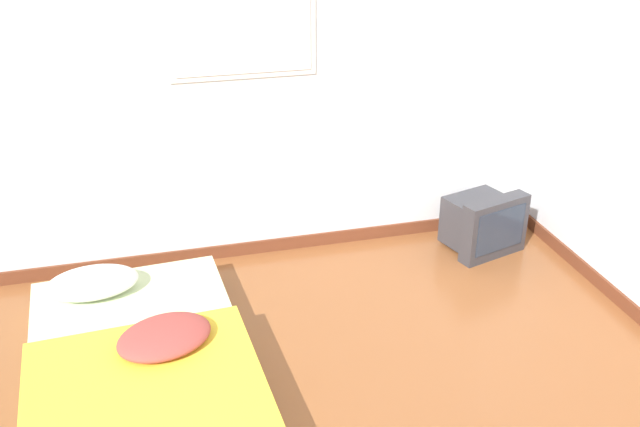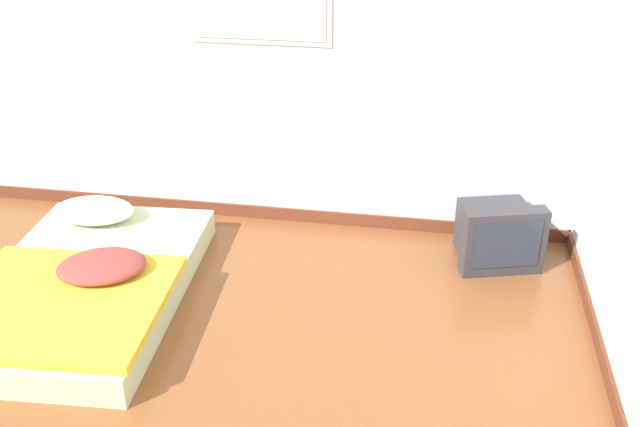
{
  "view_description": "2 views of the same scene",
  "coord_description": "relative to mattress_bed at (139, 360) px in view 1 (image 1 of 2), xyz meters",
  "views": [
    {
      "loc": [
        -0.12,
        -1.38,
        2.41
      ],
      "look_at": [
        0.78,
        2.05,
        0.67
      ],
      "focal_mm": 40.0,
      "sensor_mm": 36.0,
      "label": 1
    },
    {
      "loc": [
        1.64,
        -1.43,
        2.33
      ],
      "look_at": [
        1.05,
        1.97,
        0.54
      ],
      "focal_mm": 40.0,
      "sensor_mm": 36.0,
      "label": 2
    }
  ],
  "objects": [
    {
      "name": "wall_back",
      "position": [
        0.28,
        1.19,
        1.18
      ],
      "size": [
        7.53,
        0.08,
        2.6
      ],
      "color": "silver",
      "rests_on": "ground_plane"
    },
    {
      "name": "mattress_bed",
      "position": [
        0.0,
        0.0,
        0.0
      ],
      "size": [
        1.2,
        1.8,
        0.31
      ],
      "color": "beige",
      "rests_on": "ground_plane"
    },
    {
      "name": "crt_tv",
      "position": [
        2.34,
        0.82,
        0.09
      ],
      "size": [
        0.55,
        0.5,
        0.42
      ],
      "color": "#333338",
      "rests_on": "ground_plane"
    }
  ]
}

